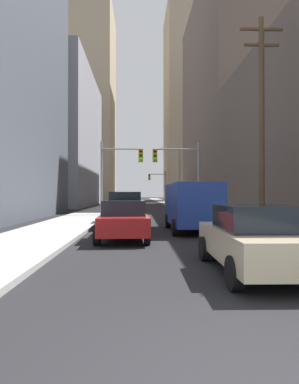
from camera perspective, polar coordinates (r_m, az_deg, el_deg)
The scene contains 16 objects.
sidewalk_left at distance 52.73m, azimuth -6.32°, elevation -2.25°, with size 3.34×160.00×0.15m, color #9E9E99.
sidewalk_right at distance 52.91m, azimuth 4.48°, elevation -2.24°, with size 3.34×160.00×0.15m, color #9E9E99.
pickup_truck_black at distance 18.44m, azimuth -4.39°, elevation -2.98°, with size 2.20×5.45×1.90m.
cargo_van_blue at distance 15.63m, azimuth 7.29°, elevation -2.13°, with size 2.16×5.23×2.26m.
sedan_beige at distance 7.71m, azimuth 18.05°, elevation -7.72°, with size 1.95×4.23×1.52m.
sedan_red at distance 12.66m, azimuth -4.52°, elevation -4.88°, with size 1.95×4.26×1.52m.
sedan_grey at distance 27.20m, azimuth -3.53°, elevation -2.49°, with size 1.95×4.23×1.52m.
traffic_signal_near_left at distance 26.28m, azimuth -5.25°, elevation 4.53°, with size 3.41×0.44×6.00m.
traffic_signal_near_right at distance 26.43m, azimuth 5.10°, elevation 4.55°, with size 3.80×0.44×6.00m.
traffic_signal_far_right at distance 58.74m, azimuth 1.50°, elevation 1.78°, with size 3.16×0.44×6.00m.
utility_pole_right at distance 17.90m, azimuth 19.00°, elevation 12.20°, with size 2.20×0.28×10.75m.
street_lamp_right at distance 39.44m, azimuth 4.62°, elevation 3.68°, with size 2.73×0.32×7.50m.
building_left_mid_office at distance 55.24m, azimuth -23.50°, elevation 8.48°, with size 25.93×24.26×20.54m, color #93939E.
building_left_far_tower at distance 94.18m, azimuth -13.38°, elevation 14.60°, with size 22.33×21.00×52.31m, color tan.
building_right_mid_block at distance 56.21m, azimuth 16.72°, elevation 15.11°, with size 16.69×29.41×33.58m, color #66564C.
building_right_far_highrise at distance 97.33m, azimuth 9.53°, elevation 14.76°, with size 21.74×20.03×54.46m, color tan.
Camera 1 is at (-0.95, -2.55, 1.75)m, focal length 30.54 mm.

